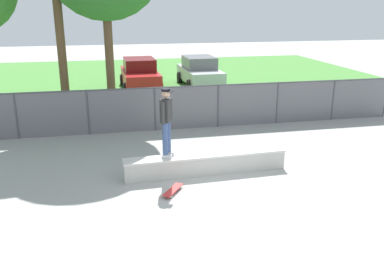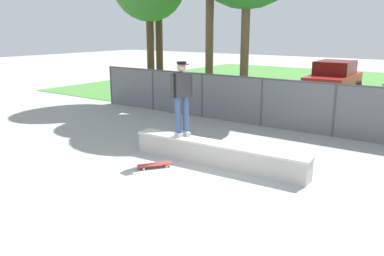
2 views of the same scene
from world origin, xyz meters
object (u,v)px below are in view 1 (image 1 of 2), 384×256
skateboarder (166,119)px  car_silver (200,71)px  concrete_ledge (206,164)px  skateboard (173,190)px  car_red (140,74)px

skateboarder → car_silver: (3.61, 12.01, -0.74)m
concrete_ledge → skateboarder: 1.68m
skateboard → car_red: 12.95m
skateboarder → car_red: bearing=88.8°
skateboarder → car_red: 11.90m
car_red → skateboard: bearing=-91.2°
car_red → skateboarder: bearing=-91.2°
car_red → concrete_ledge: bearing=-86.1°
car_red → car_silver: same height
skateboard → car_red: size_ratio=0.18×
skateboard → car_silver: bearing=74.5°
concrete_ledge → car_red: 11.95m
skateboarder → car_silver: bearing=73.3°
car_silver → concrete_ledge: bearing=-101.9°
skateboard → car_red: (0.27, 12.93, 0.77)m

